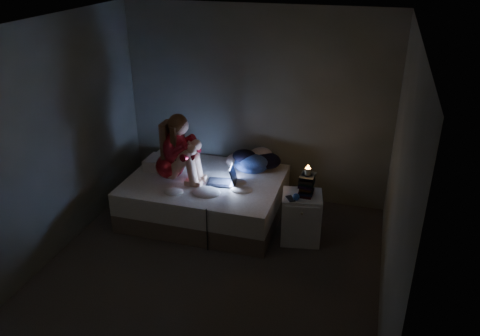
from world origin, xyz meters
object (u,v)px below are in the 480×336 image
at_px(nightstand, 301,217).
at_px(candle, 308,172).
at_px(laptop, 221,174).
at_px(phone, 289,197).
at_px(woman, 169,147).
at_px(bed, 205,197).

relative_size(nightstand, candle, 7.62).
height_order(laptop, nightstand, laptop).
xyz_separation_m(laptop, phone, (0.91, -0.26, -0.04)).
bearing_deg(woman, laptop, 5.48).
xyz_separation_m(nightstand, candle, (0.04, 0.02, 0.60)).
bearing_deg(bed, phone, -15.70).
relative_size(candle, phone, 0.57).
bearing_deg(laptop, woman, 177.07).
height_order(laptop, phone, laptop).
distance_m(bed, phone, 1.25).
relative_size(woman, candle, 11.11).
height_order(nightstand, phone, phone).
distance_m(woman, candle, 1.74).
height_order(bed, woman, woman).
xyz_separation_m(bed, phone, (1.15, -0.32, 0.35)).
relative_size(laptop, nightstand, 0.59).
xyz_separation_m(bed, candle, (1.33, -0.19, 0.64)).
distance_m(laptop, nightstand, 1.11).
height_order(woman, candle, woman).
bearing_deg(candle, woman, 177.86).
bearing_deg(nightstand, laptop, 161.95).
bearing_deg(bed, candle, -8.10).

